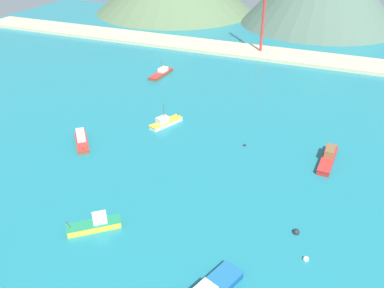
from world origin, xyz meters
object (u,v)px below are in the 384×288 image
(fishing_boat_7, at_px, (81,140))
(buoy_2, at_px, (245,145))
(fishing_boat_2, at_px, (328,158))
(fishing_boat_5, at_px, (95,224))
(buoy_0, at_px, (296,232))
(buoy_1, at_px, (306,259))
(fishing_boat_0, at_px, (161,73))
(fishing_boat_1, at_px, (165,122))
(radio_tower, at_px, (264,6))

(fishing_boat_7, height_order, buoy_2, fishing_boat_7)
(fishing_boat_2, xyz_separation_m, fishing_boat_5, (-31.99, -34.66, -0.01))
(buoy_0, bearing_deg, buoy_2, 123.12)
(fishing_boat_5, distance_m, fishing_boat_7, 28.36)
(buoy_2, bearing_deg, buoy_1, -58.38)
(buoy_1, relative_size, buoy_2, 1.38)
(fishing_boat_2, distance_m, fishing_boat_5, 47.17)
(fishing_boat_0, distance_m, buoy_1, 79.27)
(fishing_boat_1, height_order, fishing_boat_2, fishing_boat_1)
(buoy_1, bearing_deg, buoy_0, 114.29)
(fishing_boat_1, distance_m, fishing_boat_2, 37.32)
(radio_tower, bearing_deg, buoy_0, -72.26)
(fishing_boat_0, xyz_separation_m, fishing_boat_2, (52.62, -30.75, 0.21))
(fishing_boat_0, relative_size, buoy_2, 16.93)
(fishing_boat_2, relative_size, fishing_boat_5, 1.42)
(fishing_boat_2, distance_m, buoy_2, 17.25)
(buoy_0, height_order, radio_tower, radio_tower)
(fishing_boat_2, bearing_deg, buoy_0, -95.47)
(fishing_boat_5, distance_m, buoy_2, 37.35)
(fishing_boat_0, distance_m, radio_tower, 42.38)
(fishing_boat_5, height_order, radio_tower, radio_tower)
(buoy_2, bearing_deg, fishing_boat_1, 174.26)
(fishing_boat_1, xyz_separation_m, buoy_0, (35.05, -25.00, -0.62))
(buoy_1, bearing_deg, buoy_2, 121.62)
(fishing_boat_0, height_order, buoy_1, fishing_boat_0)
(fishing_boat_5, distance_m, radio_tower, 98.74)
(fishing_boat_1, distance_m, fishing_boat_7, 19.60)
(fishing_boat_0, bearing_deg, buoy_0, -47.04)
(buoy_0, xyz_separation_m, buoy_2, (-14.99, 22.99, -0.08))
(fishing_boat_0, xyz_separation_m, buoy_0, (50.38, -54.10, -0.53))
(fishing_boat_1, distance_m, radio_tower, 63.58)
(fishing_boat_0, bearing_deg, fishing_boat_2, -30.30)
(fishing_boat_0, distance_m, fishing_boat_2, 60.94)
(radio_tower, bearing_deg, fishing_boat_5, -91.28)
(fishing_boat_2, bearing_deg, buoy_2, -178.78)
(buoy_0, distance_m, buoy_1, 5.62)
(fishing_boat_2, relative_size, buoy_1, 12.69)
(fishing_boat_1, relative_size, radio_tower, 0.28)
(fishing_boat_2, distance_m, buoy_1, 28.48)
(fishing_boat_0, height_order, fishing_boat_2, fishing_boat_0)
(buoy_1, xyz_separation_m, buoy_2, (-17.30, 28.11, -0.04))
(buoy_0, bearing_deg, radio_tower, 107.74)
(fishing_boat_1, height_order, fishing_boat_5, fishing_boat_1)
(fishing_boat_0, distance_m, fishing_boat_5, 68.59)
(fishing_boat_0, xyz_separation_m, fishing_boat_1, (15.34, -29.10, 0.10))
(fishing_boat_1, height_order, buoy_1, fishing_boat_1)
(buoy_0, distance_m, radio_tower, 91.93)
(fishing_boat_0, bearing_deg, buoy_1, -48.34)
(buoy_0, bearing_deg, buoy_1, -65.71)
(fishing_boat_2, bearing_deg, buoy_1, -89.85)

